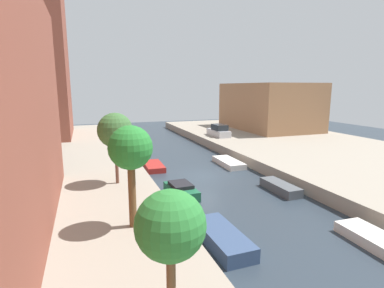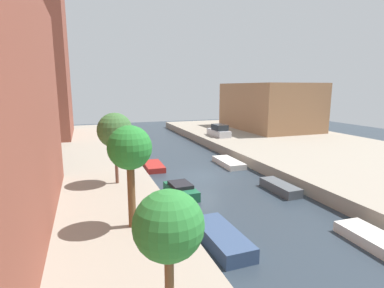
{
  "view_description": "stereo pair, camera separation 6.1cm",
  "coord_description": "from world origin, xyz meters",
  "px_view_note": "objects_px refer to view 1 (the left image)",
  "views": [
    {
      "loc": [
        -9.31,
        -23.08,
        7.49
      ],
      "look_at": [
        0.9,
        5.61,
        1.75
      ],
      "focal_mm": 28.36,
      "sensor_mm": 36.0,
      "label": 1
    },
    {
      "loc": [
        -9.25,
        -23.1,
        7.49
      ],
      "look_at": [
        0.9,
        5.61,
        1.75
      ],
      "focal_mm": 28.36,
      "sensor_mm": 36.0,
      "label": 2
    }
  ],
  "objects_px": {
    "moored_boat_left_3": "(154,166)",
    "moored_boat_right_3": "(229,163)",
    "apartment_tower_far": "(24,57)",
    "moored_boat_left_1": "(222,238)",
    "street_tree_0": "(170,227)",
    "parked_car": "(219,131)",
    "moored_boat_left_2": "(181,190)",
    "street_tree_1": "(131,150)",
    "street_tree_2": "(115,131)",
    "moored_boat_right_2": "(280,187)",
    "low_block_right": "(268,106)",
    "moored_boat_right_1": "(376,240)"
  },
  "relations": [
    {
      "from": "moored_boat_right_3",
      "to": "moored_boat_right_1",
      "type": "bearing_deg",
      "value": -90.51
    },
    {
      "from": "low_block_right",
      "to": "moored_boat_left_1",
      "type": "distance_m",
      "value": 36.1
    },
    {
      "from": "parked_car",
      "to": "low_block_right",
      "type": "bearing_deg",
      "value": 22.33
    },
    {
      "from": "street_tree_0",
      "to": "parked_car",
      "type": "xyz_separation_m",
      "value": [
        15.01,
        29.79,
        -2.35
      ]
    },
    {
      "from": "moored_boat_left_2",
      "to": "street_tree_2",
      "type": "bearing_deg",
      "value": 162.8
    },
    {
      "from": "moored_boat_right_1",
      "to": "moored_boat_right_3",
      "type": "distance_m",
      "value": 16.07
    },
    {
      "from": "moored_boat_left_3",
      "to": "moored_boat_left_1",
      "type": "bearing_deg",
      "value": -89.58
    },
    {
      "from": "moored_boat_right_2",
      "to": "moored_boat_left_1",
      "type": "bearing_deg",
      "value": -142.95
    },
    {
      "from": "parked_car",
      "to": "moored_boat_left_3",
      "type": "height_order",
      "value": "parked_car"
    },
    {
      "from": "apartment_tower_far",
      "to": "street_tree_0",
      "type": "distance_m",
      "value": 39.2
    },
    {
      "from": "street_tree_2",
      "to": "low_block_right",
      "type": "bearing_deg",
      "value": 38.82
    },
    {
      "from": "parked_car",
      "to": "moored_boat_right_1",
      "type": "distance_m",
      "value": 27.35
    },
    {
      "from": "moored_boat_left_2",
      "to": "moored_boat_right_2",
      "type": "bearing_deg",
      "value": -12.55
    },
    {
      "from": "street_tree_1",
      "to": "moored_boat_left_2",
      "type": "distance_m",
      "value": 8.24
    },
    {
      "from": "apartment_tower_far",
      "to": "street_tree_1",
      "type": "xyz_separation_m",
      "value": [
        8.56,
        -30.9,
        -6.54
      ]
    },
    {
      "from": "street_tree_2",
      "to": "moored_boat_right_3",
      "type": "bearing_deg",
      "value": 25.32
    },
    {
      "from": "street_tree_0",
      "to": "moored_boat_left_3",
      "type": "height_order",
      "value": "street_tree_0"
    },
    {
      "from": "moored_boat_left_1",
      "to": "moored_boat_left_2",
      "type": "height_order",
      "value": "moored_boat_left_2"
    },
    {
      "from": "parked_car",
      "to": "moored_boat_right_2",
      "type": "distance_m",
      "value": 19.46
    },
    {
      "from": "parked_car",
      "to": "street_tree_1",
      "type": "bearing_deg",
      "value": -122.97
    },
    {
      "from": "moored_boat_left_1",
      "to": "street_tree_1",
      "type": "bearing_deg",
      "value": 161.67
    },
    {
      "from": "parked_car",
      "to": "moored_boat_right_2",
      "type": "height_order",
      "value": "parked_car"
    },
    {
      "from": "street_tree_2",
      "to": "parked_car",
      "type": "xyz_separation_m",
      "value": [
        15.01,
        16.18,
        -2.97
      ]
    },
    {
      "from": "moored_boat_left_3",
      "to": "moored_boat_right_3",
      "type": "distance_m",
      "value": 7.25
    },
    {
      "from": "moored_boat_right_1",
      "to": "low_block_right",
      "type": "bearing_deg",
      "value": 65.12
    },
    {
      "from": "moored_boat_left_1",
      "to": "street_tree_0",
      "type": "bearing_deg",
      "value": -127.03
    },
    {
      "from": "street_tree_2",
      "to": "moored_boat_right_3",
      "type": "relative_size",
      "value": 1.1
    },
    {
      "from": "parked_car",
      "to": "moored_boat_left_1",
      "type": "xyz_separation_m",
      "value": [
        -10.99,
        -24.47,
        -1.31
      ]
    },
    {
      "from": "moored_boat_left_1",
      "to": "moored_boat_left_2",
      "type": "bearing_deg",
      "value": 88.81
    },
    {
      "from": "apartment_tower_far",
      "to": "moored_boat_left_1",
      "type": "xyz_separation_m",
      "value": [
        12.58,
        -32.24,
        -10.89
      ]
    },
    {
      "from": "moored_boat_left_3",
      "to": "moored_boat_right_2",
      "type": "bearing_deg",
      "value": -51.65
    },
    {
      "from": "moored_boat_right_3",
      "to": "moored_boat_left_2",
      "type": "bearing_deg",
      "value": -136.62
    },
    {
      "from": "street_tree_2",
      "to": "moored_boat_right_1",
      "type": "bearing_deg",
      "value": -44.75
    },
    {
      "from": "street_tree_0",
      "to": "moored_boat_right_1",
      "type": "distance_m",
      "value": 11.88
    },
    {
      "from": "street_tree_1",
      "to": "moored_boat_right_2",
      "type": "relative_size",
      "value": 1.36
    },
    {
      "from": "moored_boat_right_3",
      "to": "apartment_tower_far",
      "type": "bearing_deg",
      "value": 136.37
    },
    {
      "from": "moored_boat_left_2",
      "to": "moored_boat_right_3",
      "type": "bearing_deg",
      "value": 43.38
    },
    {
      "from": "apartment_tower_far",
      "to": "low_block_right",
      "type": "relative_size",
      "value": 1.36
    },
    {
      "from": "street_tree_0",
      "to": "moored_boat_left_1",
      "type": "height_order",
      "value": "street_tree_0"
    },
    {
      "from": "low_block_right",
      "to": "moored_boat_left_1",
      "type": "relative_size",
      "value": 3.62
    },
    {
      "from": "moored_boat_left_1",
      "to": "low_block_right",
      "type": "bearing_deg",
      "value": 53.31
    },
    {
      "from": "moored_boat_left_2",
      "to": "moored_boat_left_1",
      "type": "bearing_deg",
      "value": -91.19
    },
    {
      "from": "street_tree_2",
      "to": "moored_boat_right_3",
      "type": "distance_m",
      "value": 13.0
    },
    {
      "from": "apartment_tower_far",
      "to": "street_tree_0",
      "type": "xyz_separation_m",
      "value": [
        8.56,
        -37.56,
        -7.23
      ]
    },
    {
      "from": "moored_boat_left_1",
      "to": "moored_boat_left_3",
      "type": "bearing_deg",
      "value": 90.42
    },
    {
      "from": "street_tree_0",
      "to": "parked_car",
      "type": "height_order",
      "value": "street_tree_0"
    },
    {
      "from": "low_block_right",
      "to": "moored_boat_right_1",
      "type": "xyz_separation_m",
      "value": [
        -14.51,
        -31.3,
        -4.26
      ]
    },
    {
      "from": "moored_boat_right_2",
      "to": "moored_boat_right_3",
      "type": "relative_size",
      "value": 0.81
    },
    {
      "from": "street_tree_2",
      "to": "moored_boat_left_2",
      "type": "height_order",
      "value": "street_tree_2"
    },
    {
      "from": "moored_boat_left_2",
      "to": "street_tree_0",
      "type": "bearing_deg",
      "value": -108.67
    }
  ]
}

